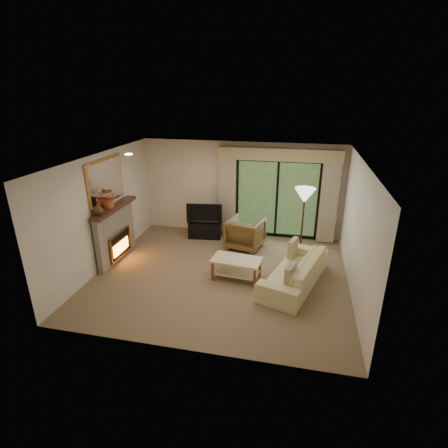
% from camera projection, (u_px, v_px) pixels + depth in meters
% --- Properties ---
extents(floor, '(5.50, 5.50, 0.00)m').
position_uv_depth(floor, '(221.00, 274.00, 7.87)').
color(floor, '#7F694C').
rests_on(floor, ground).
extents(ceiling, '(5.50, 5.50, 0.00)m').
position_uv_depth(ceiling, '(221.00, 159.00, 6.92)').
color(ceiling, silver).
rests_on(ceiling, ground).
extents(wall_back, '(5.00, 0.00, 5.00)m').
position_uv_depth(wall_back, '(241.00, 189.00, 9.67)').
color(wall_back, beige).
rests_on(wall_back, ground).
extents(wall_front, '(5.00, 0.00, 5.00)m').
position_uv_depth(wall_front, '(183.00, 279.00, 5.12)').
color(wall_front, beige).
rests_on(wall_front, ground).
extents(wall_left, '(0.00, 5.00, 5.00)m').
position_uv_depth(wall_left, '(103.00, 211.00, 7.95)').
color(wall_left, beige).
rests_on(wall_left, ground).
extents(wall_right, '(0.00, 5.00, 5.00)m').
position_uv_depth(wall_right, '(357.00, 231.00, 6.84)').
color(wall_right, beige).
rests_on(wall_right, ground).
extents(fireplace, '(0.24, 1.70, 1.37)m').
position_uv_depth(fireplace, '(116.00, 233.00, 8.33)').
color(fireplace, gray).
rests_on(fireplace, floor).
extents(mirror, '(0.07, 1.45, 1.02)m').
position_uv_depth(mirror, '(106.00, 181.00, 7.88)').
color(mirror, '#C18634').
rests_on(mirror, wall_left).
extents(sliding_door, '(2.26, 0.10, 2.16)m').
position_uv_depth(sliding_door, '(277.00, 199.00, 9.49)').
color(sliding_door, black).
rests_on(sliding_door, floor).
extents(curtain_left, '(0.45, 0.18, 2.35)m').
position_uv_depth(curtain_left, '(228.00, 193.00, 9.63)').
color(curtain_left, tan).
rests_on(curtain_left, floor).
extents(curtain_right, '(0.45, 0.18, 2.35)m').
position_uv_depth(curtain_right, '(329.00, 200.00, 9.08)').
color(curtain_right, tan).
rests_on(curtain_right, floor).
extents(cornice, '(3.20, 0.24, 0.32)m').
position_uv_depth(cornice, '(279.00, 154.00, 8.97)').
color(cornice, tan).
rests_on(cornice, wall_back).
extents(media_console, '(0.94, 0.51, 0.45)m').
position_uv_depth(media_console, '(205.00, 230.00, 9.74)').
color(media_console, black).
rests_on(media_console, floor).
extents(tv, '(0.98, 0.25, 0.56)m').
position_uv_depth(tv, '(205.00, 213.00, 9.56)').
color(tv, black).
rests_on(tv, media_console).
extents(armchair, '(1.02, 1.04, 0.80)m').
position_uv_depth(armchair, '(245.00, 233.00, 9.05)').
color(armchair, brown).
rests_on(armchair, floor).
extents(sofa, '(1.47, 2.36, 0.64)m').
position_uv_depth(sofa, '(294.00, 270.00, 7.37)').
color(sofa, '#D3C286').
rests_on(sofa, floor).
extents(pillow_near, '(0.23, 0.44, 0.42)m').
position_uv_depth(pillow_near, '(290.00, 275.00, 6.72)').
color(pillow_near, brown).
rests_on(pillow_near, sofa).
extents(pillow_far, '(0.22, 0.42, 0.41)m').
position_uv_depth(pillow_far, '(293.00, 248.00, 7.88)').
color(pillow_far, brown).
rests_on(pillow_far, sofa).
extents(coffee_table, '(1.11, 0.69, 0.48)m').
position_uv_depth(coffee_table, '(236.00, 269.00, 7.61)').
color(coffee_table, '#D6BC87').
rests_on(coffee_table, floor).
extents(floor_lamp, '(0.56, 0.56, 1.78)m').
position_uv_depth(floor_lamp, '(302.00, 225.00, 8.28)').
color(floor_lamp, beige).
rests_on(floor_lamp, floor).
extents(vase, '(0.27, 0.27, 0.25)m').
position_uv_depth(vase, '(98.00, 209.00, 7.47)').
color(vase, '#442419').
rests_on(vase, fireplace).
extents(branches, '(0.52, 0.47, 0.50)m').
position_uv_depth(branches, '(109.00, 197.00, 7.85)').
color(branches, '#BB5325').
rests_on(branches, fireplace).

